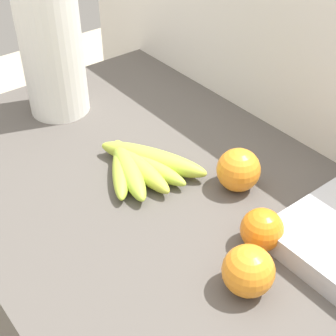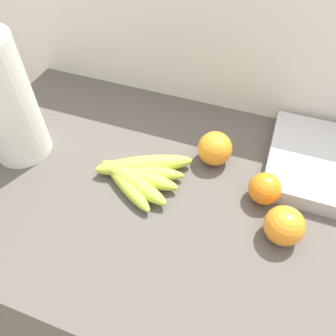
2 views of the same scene
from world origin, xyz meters
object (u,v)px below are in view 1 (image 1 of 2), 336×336
(banana_bunch, at_px, (139,165))
(orange_center, at_px, (248,271))
(orange_far_right, at_px, (262,230))
(orange_back_right, at_px, (238,170))
(paper_towel_roll, at_px, (52,50))

(banana_bunch, height_order, orange_center, orange_center)
(banana_bunch, bearing_deg, orange_center, -6.28)
(orange_far_right, height_order, orange_back_right, orange_back_right)
(orange_far_right, xyz_separation_m, orange_back_right, (-0.13, 0.07, 0.01))
(orange_back_right, height_order, paper_towel_roll, paper_towel_roll)
(paper_towel_roll, bearing_deg, orange_far_right, 4.91)
(banana_bunch, bearing_deg, orange_far_right, 9.25)
(orange_back_right, bearing_deg, orange_center, -41.01)
(banana_bunch, relative_size, paper_towel_roll, 0.69)
(banana_bunch, relative_size, orange_far_right, 3.15)
(orange_center, bearing_deg, banana_bunch, 173.72)
(orange_far_right, bearing_deg, orange_back_right, 150.21)
(paper_towel_roll, bearing_deg, orange_center, -2.79)
(orange_back_right, distance_m, paper_towel_roll, 0.47)
(orange_back_right, xyz_separation_m, orange_center, (0.17, -0.15, -0.00))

